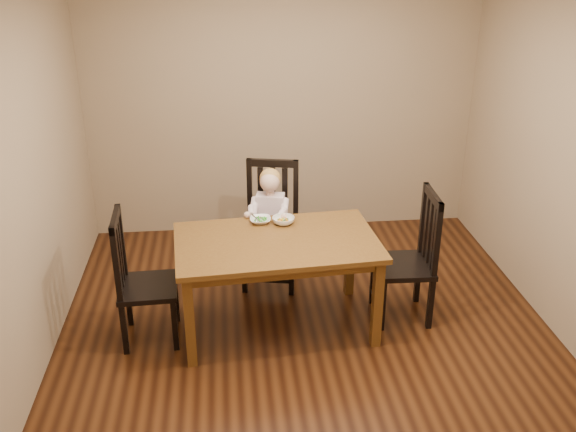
{
  "coord_description": "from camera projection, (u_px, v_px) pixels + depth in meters",
  "views": [
    {
      "loc": [
        -0.6,
        -4.41,
        3.0
      ],
      "look_at": [
        -0.12,
        0.25,
        0.9
      ],
      "focal_mm": 40.0,
      "sensor_mm": 36.0,
      "label": 1
    }
  ],
  "objects": [
    {
      "name": "room",
      "position": [
        308.0,
        174.0,
        4.74
      ],
      "size": [
        4.01,
        4.01,
        2.71
      ],
      "color": "#44220E",
      "rests_on": "ground"
    },
    {
      "name": "bowl_veg",
      "position": [
        283.0,
        220.0,
        5.26
      ],
      "size": [
        0.24,
        0.24,
        0.06
      ],
      "primitive_type": "imported",
      "rotation": [
        0.0,
        0.0,
        0.39
      ],
      "color": "white",
      "rests_on": "dining_table"
    },
    {
      "name": "chair_child",
      "position": [
        271.0,
        226.0,
        5.8
      ],
      "size": [
        0.57,
        0.56,
        1.13
      ],
      "rotation": [
        0.0,
        0.0,
        2.94
      ],
      "color": "black",
      "rests_on": "room"
    },
    {
      "name": "dining_table",
      "position": [
        277.0,
        251.0,
        5.03
      ],
      "size": [
        1.64,
        1.06,
        0.79
      ],
      "rotation": [
        0.0,
        0.0,
        0.07
      ],
      "color": "#523213",
      "rests_on": "room"
    },
    {
      "name": "chair_left",
      "position": [
        140.0,
        281.0,
        4.95
      ],
      "size": [
        0.46,
        0.48,
        1.08
      ],
      "rotation": [
        0.0,
        0.0,
        -1.53
      ],
      "color": "black",
      "rests_on": "room"
    },
    {
      "name": "bowl_peas",
      "position": [
        260.0,
        220.0,
        5.28
      ],
      "size": [
        0.17,
        0.17,
        0.04
      ],
      "primitive_type": "imported",
      "rotation": [
        0.0,
        0.0,
        -0.01
      ],
      "color": "white",
      "rests_on": "dining_table"
    },
    {
      "name": "chair_right",
      "position": [
        410.0,
        259.0,
        5.25
      ],
      "size": [
        0.48,
        0.5,
        1.11
      ],
      "rotation": [
        0.0,
        0.0,
        1.53
      ],
      "color": "black",
      "rests_on": "room"
    },
    {
      "name": "toddler",
      "position": [
        270.0,
        215.0,
        5.69
      ],
      "size": [
        0.4,
        0.47,
        0.56
      ],
      "primitive_type": null,
      "rotation": [
        0.0,
        0.0,
        2.94
      ],
      "color": "silver",
      "rests_on": "chair_child"
    },
    {
      "name": "fork",
      "position": [
        256.0,
        219.0,
        5.25
      ],
      "size": [
        0.07,
        0.1,
        0.04
      ],
      "rotation": [
        0.0,
        0.0,
        0.6
      ],
      "color": "silver",
      "rests_on": "bowl_peas"
    }
  ]
}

